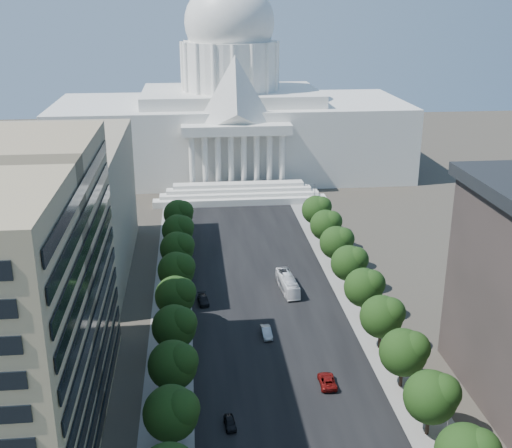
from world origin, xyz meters
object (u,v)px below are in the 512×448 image
object	(u,v)px
car_silver	(266,332)
car_dark_b	(203,300)
car_dark_a	(230,423)
city_bus	(288,283)
car_red	(327,381)

from	to	relation	value
car_silver	car_dark_b	size ratio (longest dim) A/B	0.97
car_dark_a	car_dark_b	size ratio (longest dim) A/B	0.77
car_dark_a	car_silver	bearing A→B (deg)	66.86
city_bus	car_silver	bearing A→B (deg)	-114.39
car_silver	car_red	distance (m)	18.43
car_dark_b	car_dark_a	bearing A→B (deg)	-91.84
city_bus	car_red	bearing A→B (deg)	-92.90
car_red	car_silver	bearing A→B (deg)	-63.47
car_red	car_dark_b	world-z (taller)	car_red
car_silver	car_dark_b	xyz separation A→B (m)	(-11.22, 14.61, -0.07)
car_red	car_dark_b	xyz separation A→B (m)	(-19.07, 31.29, -0.03)
car_dark_a	car_silver	size ratio (longest dim) A/B	0.79
car_red	city_bus	size ratio (longest dim) A/B	0.47
car_dark_a	car_silver	world-z (taller)	car_silver
city_bus	car_dark_a	bearing A→B (deg)	-113.42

